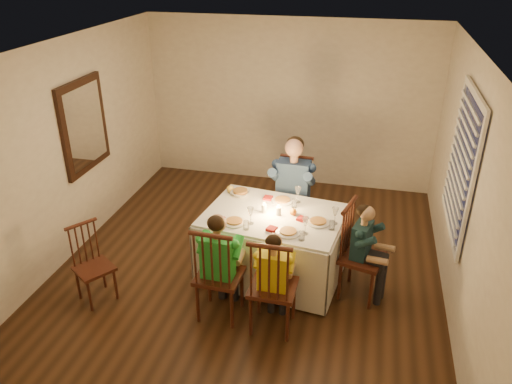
% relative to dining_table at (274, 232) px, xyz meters
% --- Properties ---
extents(ground, '(5.00, 5.00, 0.00)m').
position_rel_dining_table_xyz_m(ground, '(-0.30, 0.16, -0.58)').
color(ground, black).
rests_on(ground, ground).
extents(wall_left, '(0.02, 5.00, 2.60)m').
position_rel_dining_table_xyz_m(wall_left, '(-2.55, 0.16, 0.72)').
color(wall_left, silver).
rests_on(wall_left, ground).
extents(wall_right, '(0.02, 5.00, 2.60)m').
position_rel_dining_table_xyz_m(wall_right, '(1.95, 0.16, 0.72)').
color(wall_right, silver).
rests_on(wall_right, ground).
extents(wall_back, '(4.50, 0.02, 2.60)m').
position_rel_dining_table_xyz_m(wall_back, '(-0.30, 2.66, 0.72)').
color(wall_back, silver).
rests_on(wall_back, ground).
extents(ceiling, '(5.00, 5.00, 0.00)m').
position_rel_dining_table_xyz_m(ceiling, '(-0.30, 0.16, 2.02)').
color(ceiling, white).
rests_on(ceiling, wall_back).
extents(dining_table, '(1.69, 1.31, 0.78)m').
position_rel_dining_table_xyz_m(dining_table, '(0.00, 0.00, 0.00)').
color(dining_table, silver).
rests_on(dining_table, ground).
extents(chair_adult, '(0.48, 0.46, 1.11)m').
position_rel_dining_table_xyz_m(chair_adult, '(0.07, 0.87, -0.58)').
color(chair_adult, '#39190F').
rests_on(chair_adult, ground).
extents(chair_near_left, '(0.47, 0.45, 1.11)m').
position_rel_dining_table_xyz_m(chair_near_left, '(-0.39, -0.83, -0.58)').
color(chair_near_left, '#39190F').
rests_on(chair_near_left, ground).
extents(chair_near_right, '(0.46, 0.44, 1.11)m').
position_rel_dining_table_xyz_m(chair_near_right, '(0.18, -0.89, -0.58)').
color(chair_near_right, '#39190F').
rests_on(chair_near_right, ground).
extents(chair_end, '(0.54, 0.55, 1.11)m').
position_rel_dining_table_xyz_m(chair_end, '(1.02, -0.16, -0.58)').
color(chair_end, '#39190F').
rests_on(chair_end, ground).
extents(chair_extra, '(0.50, 0.51, 0.90)m').
position_rel_dining_table_xyz_m(chair_extra, '(-1.79, -0.90, -0.58)').
color(chair_extra, '#39190F').
rests_on(chair_extra, ground).
extents(adult, '(0.58, 0.53, 1.41)m').
position_rel_dining_table_xyz_m(adult, '(0.07, 0.87, -0.58)').
color(adult, '#32547D').
rests_on(adult, ground).
extents(child_green, '(0.45, 0.41, 1.21)m').
position_rel_dining_table_xyz_m(child_green, '(-0.39, -0.83, -0.58)').
color(child_green, green).
rests_on(child_green, ground).
extents(child_yellow, '(0.38, 0.35, 1.11)m').
position_rel_dining_table_xyz_m(child_yellow, '(0.18, -0.89, -0.58)').
color(child_yellow, yellow).
rests_on(child_yellow, ground).
extents(child_teal, '(0.44, 0.46, 1.12)m').
position_rel_dining_table_xyz_m(child_teal, '(1.02, -0.16, -0.58)').
color(child_teal, '#173239').
rests_on(child_teal, ground).
extents(setting_adult, '(0.29, 0.29, 0.02)m').
position_rel_dining_table_xyz_m(setting_adult, '(0.04, 0.32, 0.24)').
color(setting_adult, silver).
rests_on(setting_adult, dining_table).
extents(setting_green, '(0.29, 0.29, 0.02)m').
position_rel_dining_table_xyz_m(setting_green, '(-0.38, -0.30, 0.24)').
color(setting_green, silver).
rests_on(setting_green, dining_table).
extents(setting_yellow, '(0.29, 0.29, 0.02)m').
position_rel_dining_table_xyz_m(setting_yellow, '(0.23, -0.37, 0.24)').
color(setting_yellow, silver).
rests_on(setting_yellow, dining_table).
extents(setting_teal, '(0.29, 0.29, 0.02)m').
position_rel_dining_table_xyz_m(setting_teal, '(0.51, -0.09, 0.24)').
color(setting_teal, silver).
rests_on(setting_teal, dining_table).
extents(candle_left, '(0.06, 0.06, 0.10)m').
position_rel_dining_table_xyz_m(candle_left, '(-0.12, 0.02, 0.28)').
color(candle_left, white).
rests_on(candle_left, dining_table).
extents(candle_right, '(0.06, 0.06, 0.10)m').
position_rel_dining_table_xyz_m(candle_right, '(0.05, -0.01, 0.28)').
color(candle_right, white).
rests_on(candle_right, dining_table).
extents(squash, '(0.09, 0.09, 0.09)m').
position_rel_dining_table_xyz_m(squash, '(-0.63, 0.41, 0.28)').
color(squash, yellow).
rests_on(squash, dining_table).
extents(orange_fruit, '(0.08, 0.08, 0.08)m').
position_rel_dining_table_xyz_m(orange_fruit, '(0.21, 0.03, 0.27)').
color(orange_fruit, orange).
rests_on(orange_fruit, dining_table).
extents(serving_bowl, '(0.27, 0.27, 0.06)m').
position_rel_dining_table_xyz_m(serving_bowl, '(-0.49, 0.37, 0.26)').
color(serving_bowl, silver).
rests_on(serving_bowl, dining_table).
extents(wall_mirror, '(0.06, 0.95, 1.15)m').
position_rel_dining_table_xyz_m(wall_mirror, '(-2.52, 0.46, 0.92)').
color(wall_mirror, black).
rests_on(wall_mirror, wall_left).
extents(window_blinds, '(0.07, 1.34, 1.54)m').
position_rel_dining_table_xyz_m(window_blinds, '(1.90, 0.26, 0.92)').
color(window_blinds, black).
rests_on(window_blinds, wall_right).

